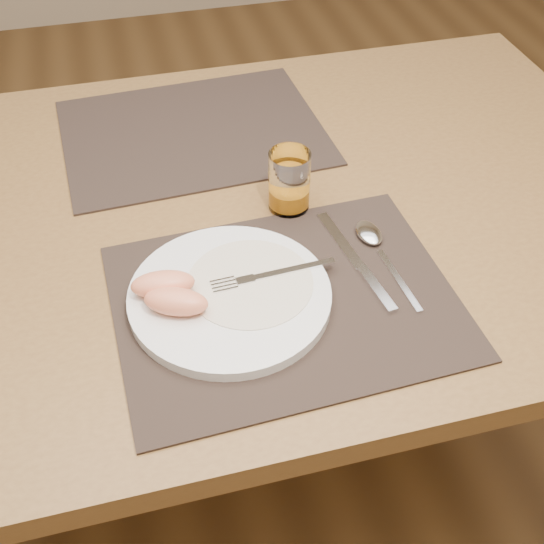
{
  "coord_description": "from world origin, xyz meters",
  "views": [
    {
      "loc": [
        -0.15,
        -0.82,
        1.41
      ],
      "look_at": [
        0.02,
        -0.18,
        0.77
      ],
      "focal_mm": 45.0,
      "sensor_mm": 36.0,
      "label": 1
    }
  ],
  "objects_px": {
    "fork": "(263,276)",
    "spoon": "(373,239)",
    "placemat_far": "(193,132)",
    "table": "(233,246)",
    "knife": "(361,268)",
    "placemat_near": "(285,301)",
    "plate": "(230,296)",
    "juice_glass": "(289,183)"
  },
  "relations": [
    {
      "from": "table",
      "to": "knife",
      "type": "bearing_deg",
      "value": -52.48
    },
    {
      "from": "placemat_near",
      "to": "spoon",
      "type": "bearing_deg",
      "value": 27.39
    },
    {
      "from": "plate",
      "to": "placemat_near",
      "type": "bearing_deg",
      "value": -13.94
    },
    {
      "from": "plate",
      "to": "juice_glass",
      "type": "distance_m",
      "value": 0.22
    },
    {
      "from": "plate",
      "to": "juice_glass",
      "type": "height_order",
      "value": "juice_glass"
    },
    {
      "from": "plate",
      "to": "fork",
      "type": "bearing_deg",
      "value": 17.62
    },
    {
      "from": "placemat_near",
      "to": "juice_glass",
      "type": "distance_m",
      "value": 0.21
    },
    {
      "from": "table",
      "to": "spoon",
      "type": "height_order",
      "value": "spoon"
    },
    {
      "from": "placemat_far",
      "to": "fork",
      "type": "bearing_deg",
      "value": -86.16
    },
    {
      "from": "placemat_far",
      "to": "fork",
      "type": "height_order",
      "value": "fork"
    },
    {
      "from": "knife",
      "to": "spoon",
      "type": "distance_m",
      "value": 0.06
    },
    {
      "from": "table",
      "to": "placemat_near",
      "type": "relative_size",
      "value": 3.11
    },
    {
      "from": "placemat_near",
      "to": "placemat_far",
      "type": "relative_size",
      "value": 1.0
    },
    {
      "from": "placemat_near",
      "to": "spoon",
      "type": "distance_m",
      "value": 0.17
    },
    {
      "from": "placemat_near",
      "to": "knife",
      "type": "bearing_deg",
      "value": 14.6
    },
    {
      "from": "placemat_far",
      "to": "juice_glass",
      "type": "bearing_deg",
      "value": -66.35
    },
    {
      "from": "spoon",
      "to": "knife",
      "type": "bearing_deg",
      "value": -126.38
    },
    {
      "from": "plate",
      "to": "juice_glass",
      "type": "xyz_separation_m",
      "value": [
        0.13,
        0.18,
        0.03
      ]
    },
    {
      "from": "spoon",
      "to": "juice_glass",
      "type": "bearing_deg",
      "value": 130.27
    },
    {
      "from": "table",
      "to": "plate",
      "type": "bearing_deg",
      "value": -102.36
    },
    {
      "from": "fork",
      "to": "placemat_far",
      "type": "bearing_deg",
      "value": 93.84
    },
    {
      "from": "placemat_near",
      "to": "fork",
      "type": "relative_size",
      "value": 2.57
    },
    {
      "from": "fork",
      "to": "spoon",
      "type": "height_order",
      "value": "fork"
    },
    {
      "from": "placemat_far",
      "to": "spoon",
      "type": "height_order",
      "value": "spoon"
    },
    {
      "from": "placemat_near",
      "to": "table",
      "type": "bearing_deg",
      "value": 97.01
    },
    {
      "from": "placemat_near",
      "to": "knife",
      "type": "relative_size",
      "value": 2.05
    },
    {
      "from": "table",
      "to": "plate",
      "type": "relative_size",
      "value": 5.19
    },
    {
      "from": "placemat_near",
      "to": "plate",
      "type": "xyz_separation_m",
      "value": [
        -0.07,
        0.02,
        0.01
      ]
    },
    {
      "from": "knife",
      "to": "spoon",
      "type": "xyz_separation_m",
      "value": [
        0.04,
        0.05,
        0.0
      ]
    },
    {
      "from": "placemat_far",
      "to": "table",
      "type": "bearing_deg",
      "value": -84.18
    },
    {
      "from": "spoon",
      "to": "juice_glass",
      "type": "height_order",
      "value": "juice_glass"
    },
    {
      "from": "placemat_far",
      "to": "plate",
      "type": "bearing_deg",
      "value": -92.97
    },
    {
      "from": "fork",
      "to": "plate",
      "type": "bearing_deg",
      "value": -162.38
    },
    {
      "from": "juice_glass",
      "to": "fork",
      "type": "bearing_deg",
      "value": -116.82
    },
    {
      "from": "fork",
      "to": "knife",
      "type": "xyz_separation_m",
      "value": [
        0.14,
        -0.0,
        -0.02
      ]
    },
    {
      "from": "placemat_near",
      "to": "plate",
      "type": "bearing_deg",
      "value": 166.06
    },
    {
      "from": "juice_glass",
      "to": "knife",
      "type": "bearing_deg",
      "value": -69.84
    },
    {
      "from": "plate",
      "to": "knife",
      "type": "xyz_separation_m",
      "value": [
        0.19,
        0.01,
        -0.01
      ]
    },
    {
      "from": "table",
      "to": "spoon",
      "type": "xyz_separation_m",
      "value": [
        0.18,
        -0.14,
        0.09
      ]
    },
    {
      "from": "juice_glass",
      "to": "placemat_far",
      "type": "bearing_deg",
      "value": 113.65
    },
    {
      "from": "placemat_far",
      "to": "fork",
      "type": "xyz_separation_m",
      "value": [
        0.03,
        -0.41,
        0.02
      ]
    },
    {
      "from": "fork",
      "to": "spoon",
      "type": "xyz_separation_m",
      "value": [
        0.18,
        0.05,
        -0.01
      ]
    }
  ]
}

